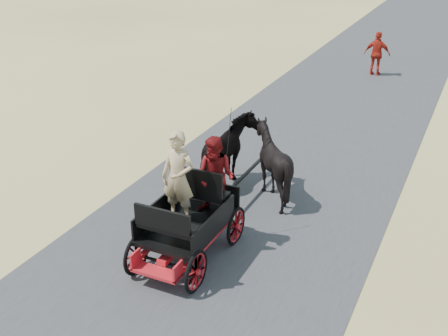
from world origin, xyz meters
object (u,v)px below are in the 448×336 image
at_px(horse_left, 228,154).
at_px(pedestrian, 377,54).
at_px(horse_right, 272,163).
at_px(carriage, 188,240).

distance_m(horse_left, pedestrian, 11.48).
xyz_separation_m(horse_right, pedestrian, (0.05, 11.42, 0.01)).
height_order(carriage, pedestrian, pedestrian).
distance_m(carriage, horse_left, 3.09).
bearing_deg(horse_right, carriage, 79.61).
bearing_deg(horse_right, horse_left, 0.00).
relative_size(horse_left, horse_right, 1.18).
xyz_separation_m(horse_left, horse_right, (1.10, 0.00, 0.00)).
xyz_separation_m(carriage, horse_left, (-0.55, 3.00, 0.49)).
bearing_deg(pedestrian, carriage, 89.16).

